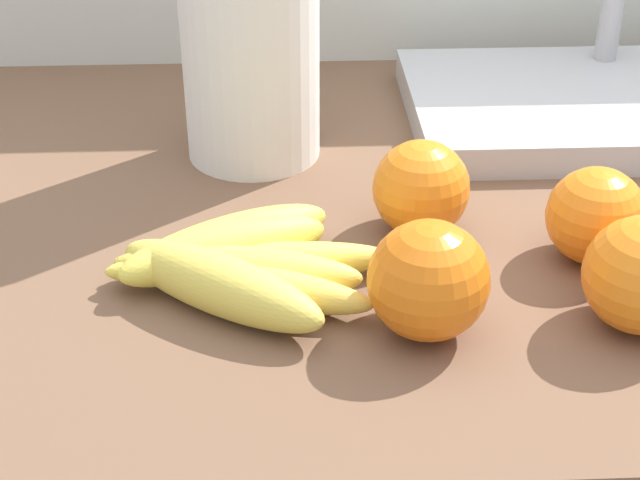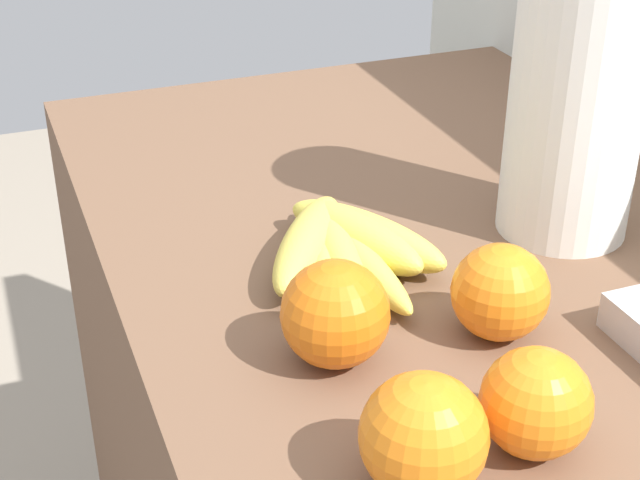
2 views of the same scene
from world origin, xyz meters
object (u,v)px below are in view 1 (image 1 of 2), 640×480
Objects in this scene: orange_far_right at (596,216)px; sink_basin at (627,101)px; orange_center at (421,188)px; paper_towel_roll at (249,9)px; orange_back_right at (428,280)px; banana_bunch at (232,265)px.

sink_basin is (0.11, 0.26, -0.02)m from orange_far_right.
orange_far_right is 0.14m from orange_center.
paper_towel_roll is at bearing 143.22° from orange_far_right.
orange_center is at bearing 84.26° from orange_back_right.
paper_towel_roll is 0.70× the size of sink_basin.
orange_far_right is 0.28m from sink_basin.
sink_basin is at bearing 36.31° from banana_bunch.
orange_far_right is 0.90× the size of orange_back_right.
orange_far_right is at bearing -113.40° from sink_basin.
orange_center is 0.22m from paper_towel_roll.
orange_center is 0.18× the size of sink_basin.
orange_center is 0.13m from orange_back_right.
banana_bunch is at bearing 156.39° from orange_back_right.
sink_basin is (0.37, 0.06, -0.12)m from paper_towel_roll.
paper_towel_roll is at bearing 113.35° from orange_back_right.
paper_towel_roll reaches higher than banana_bunch.
sink_basin is (0.24, 0.21, -0.02)m from orange_center.
orange_far_right is at bearing 31.71° from orange_back_right.
banana_bunch is 0.71× the size of paper_towel_roll.
sink_basin is at bearing 66.60° from orange_far_right.
banana_bunch is 2.76× the size of orange_center.
paper_towel_roll is (0.01, 0.22, 0.12)m from banana_bunch.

